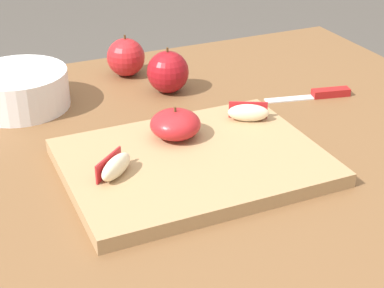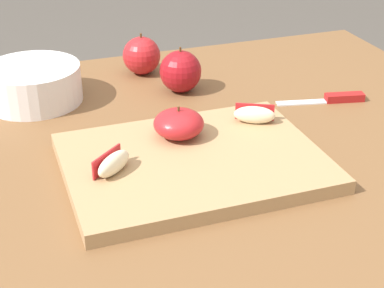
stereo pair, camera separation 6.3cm
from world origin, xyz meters
name	(u,v)px [view 1 (the left image)]	position (x,y,z in m)	size (l,w,h in m)	color
dining_table	(179,209)	(0.00, 0.00, 0.62)	(1.13, 0.89, 0.73)	brown
cutting_board	(192,163)	(0.00, -0.05, 0.74)	(0.37, 0.28, 0.02)	#A37F56
apple_half_skin_up	(175,124)	(0.00, 0.01, 0.77)	(0.08, 0.08, 0.05)	#B21E23
apple_wedge_back	(115,167)	(-0.12, -0.06, 0.76)	(0.06, 0.06, 0.03)	beige
apple_wedge_near_knife	(248,113)	(0.13, 0.01, 0.76)	(0.07, 0.05, 0.03)	beige
paring_knife	(324,94)	(0.32, 0.08, 0.73)	(0.16, 0.05, 0.01)	silver
whole_apple_crimson	(126,57)	(0.03, 0.33, 0.76)	(0.07, 0.07, 0.08)	#B21E23
whole_apple_red_delicious	(168,72)	(0.07, 0.22, 0.77)	(0.08, 0.08, 0.09)	maroon
ceramic_fruit_bowl	(19,88)	(-0.19, 0.27, 0.76)	(0.17, 0.17, 0.07)	white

